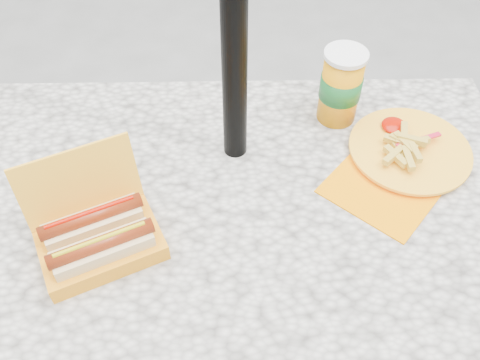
{
  "coord_description": "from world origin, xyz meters",
  "views": [
    {
      "loc": [
        -0.0,
        -0.67,
        1.59
      ],
      "look_at": [
        0.01,
        0.03,
        0.8
      ],
      "focal_mm": 40.0,
      "sensor_mm": 36.0,
      "label": 1
    }
  ],
  "objects_px": {
    "hotdog_box": "(98,236)",
    "soda_cup": "(341,86)",
    "fries_plate": "(407,152)",
    "umbrella_pole": "(234,7)"
  },
  "relations": [
    {
      "from": "umbrella_pole",
      "to": "soda_cup",
      "type": "relative_size",
      "value": 12.38
    },
    {
      "from": "umbrella_pole",
      "to": "hotdog_box",
      "type": "height_order",
      "value": "umbrella_pole"
    },
    {
      "from": "hotdog_box",
      "to": "fries_plate",
      "type": "distance_m",
      "value": 0.67
    },
    {
      "from": "hotdog_box",
      "to": "soda_cup",
      "type": "xyz_separation_m",
      "value": [
        0.49,
        0.36,
        0.05
      ]
    },
    {
      "from": "umbrella_pole",
      "to": "fries_plate",
      "type": "height_order",
      "value": "umbrella_pole"
    },
    {
      "from": "hotdog_box",
      "to": "fries_plate",
      "type": "relative_size",
      "value": 0.73
    },
    {
      "from": "hotdog_box",
      "to": "soda_cup",
      "type": "relative_size",
      "value": 1.52
    },
    {
      "from": "umbrella_pole",
      "to": "fries_plate",
      "type": "bearing_deg",
      "value": -4.2
    },
    {
      "from": "hotdog_box",
      "to": "fries_plate",
      "type": "height_order",
      "value": "hotdog_box"
    },
    {
      "from": "fries_plate",
      "to": "soda_cup",
      "type": "xyz_separation_m",
      "value": [
        -0.14,
        0.13,
        0.08
      ]
    }
  ]
}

